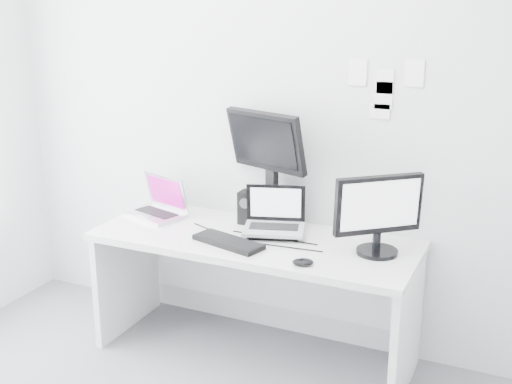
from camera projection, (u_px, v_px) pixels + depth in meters
back_wall at (280, 116)px, 3.75m from camera, size 3.60×0.00×3.60m
desk at (254, 297)px, 3.73m from camera, size 1.80×0.70×0.73m
macbook at (154, 196)px, 3.94m from camera, size 0.40×0.34×0.25m
speaker at (248, 207)px, 3.83m from camera, size 0.12×0.12×0.19m
dell_laptop at (274, 212)px, 3.62m from camera, size 0.39×0.35×0.28m
rear_monitor at (268, 167)px, 3.74m from camera, size 0.54×0.33×0.69m
samsung_monitor at (379, 214)px, 3.34m from camera, size 0.50×0.47×0.43m
keyboard at (228, 242)px, 3.52m from camera, size 0.43×0.25×0.03m
mouse at (303, 262)px, 3.24m from camera, size 0.12×0.10×0.04m
wall_note_0 at (358, 72)px, 3.49m from camera, size 0.10×0.00×0.14m
wall_note_1 at (385, 81)px, 3.44m from camera, size 0.09×0.00×0.13m
wall_note_2 at (414, 73)px, 3.37m from camera, size 0.10×0.00×0.14m
wall_note_3 at (380, 111)px, 3.50m from camera, size 0.11×0.00×0.08m
wall_note_4 at (384, 96)px, 3.47m from camera, size 0.09×0.00×0.15m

